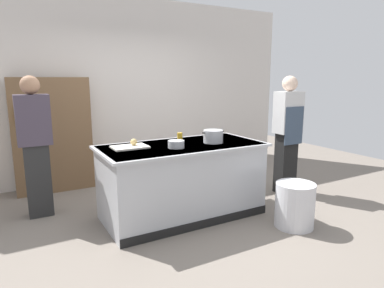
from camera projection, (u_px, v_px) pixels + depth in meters
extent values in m
plane|color=slate|center=(182.00, 215.00, 4.23)|extent=(10.00, 10.00, 0.00)
cube|color=silver|center=(124.00, 89.00, 5.74)|extent=(6.40, 0.12, 3.00)
cube|color=#B7BABF|center=(182.00, 181.00, 4.15)|extent=(1.90, 0.90, 0.90)
cube|color=#B7BABF|center=(182.00, 146.00, 4.06)|extent=(1.98, 0.98, 0.03)
cube|color=black|center=(201.00, 225.00, 3.83)|extent=(1.90, 0.01, 0.10)
cube|color=silver|center=(130.00, 147.00, 3.88)|extent=(0.40, 0.28, 0.02)
sphere|color=tan|center=(134.00, 142.00, 3.92)|extent=(0.08, 0.08, 0.08)
cylinder|color=#B7BABF|center=(213.00, 136.00, 4.17)|extent=(0.24, 0.24, 0.16)
cube|color=black|center=(204.00, 133.00, 4.10)|extent=(0.04, 0.02, 0.01)
cube|color=black|center=(222.00, 131.00, 4.23)|extent=(0.04, 0.02, 0.01)
cylinder|color=#B7BABF|center=(176.00, 144.00, 3.87)|extent=(0.19, 0.19, 0.09)
cylinder|color=yellow|center=(180.00, 137.00, 4.32)|extent=(0.07, 0.07, 0.10)
cylinder|color=silver|center=(295.00, 205.00, 3.87)|extent=(0.44, 0.44, 0.52)
cube|color=black|center=(286.00, 163.00, 5.01)|extent=(0.28, 0.20, 0.90)
cube|color=silver|center=(288.00, 112.00, 4.86)|extent=(0.38, 0.24, 0.60)
sphere|color=beige|center=(290.00, 84.00, 4.78)|extent=(0.22, 0.22, 0.22)
cube|color=#38475B|center=(294.00, 126.00, 4.79)|extent=(0.34, 0.02, 0.54)
cube|color=#282828|center=(39.00, 180.00, 4.15)|extent=(0.28, 0.20, 0.90)
cube|color=#423947|center=(33.00, 120.00, 4.00)|extent=(0.38, 0.24, 0.60)
sphere|color=#A87A5B|center=(30.00, 85.00, 3.92)|extent=(0.22, 0.22, 0.22)
cube|color=brown|center=(53.00, 135.00, 5.01)|extent=(1.10, 0.28, 1.70)
cube|color=yellow|center=(18.00, 115.00, 4.60)|extent=(0.06, 0.03, 0.26)
cube|color=white|center=(23.00, 114.00, 4.63)|extent=(0.05, 0.03, 0.28)
cube|color=green|center=(29.00, 111.00, 4.66)|extent=(0.09, 0.03, 0.33)
cube|color=red|center=(37.00, 113.00, 4.71)|extent=(0.09, 0.03, 0.29)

